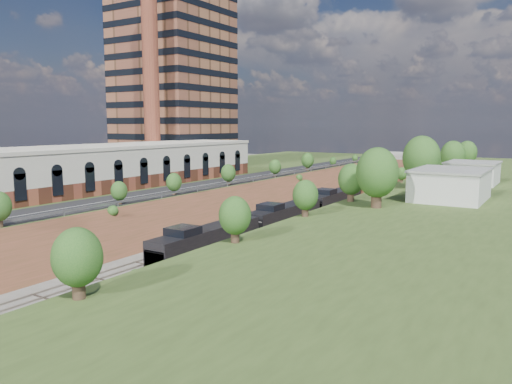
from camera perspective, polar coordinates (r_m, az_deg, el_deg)
The scene contains 16 objects.
platform_left at distance 107.40m, azimuth -8.96°, elevation 0.75°, with size 44.00×180.00×5.00m, color #394E20.
embankment_left at distance 94.94m, azimuth 1.17°, elevation -1.60°, with size 7.07×180.00×7.07m, color brown.
embankment_right at distance 85.96m, azimuth 13.89°, elevation -2.81°, with size 7.07×180.00×7.07m, color brown.
rail_left_track at distance 90.98m, azimuth 5.73°, elevation -1.99°, with size 1.58×180.00×0.18m, color gray.
rail_right_track at distance 88.84m, azimuth 8.74°, elevation -2.28°, with size 1.58×180.00×0.18m, color gray.
road at distance 96.62m, azimuth -1.11°, elevation 1.59°, with size 8.00×180.00×0.10m, color black.
guardrail at distance 94.23m, azimuth 0.91°, elevation 1.74°, with size 0.10×171.00×0.70m.
commercial_building at distance 87.65m, azimuth -16.00°, elevation 2.93°, with size 14.30×62.30×7.00m.
highrise_tower at distance 124.12m, azimuth -9.50°, elevation 15.73°, with size 22.00×22.00×53.90m.
smokestack at distance 106.11m, azimuth -11.93°, elevation 12.77°, with size 3.20×3.20×40.00m, color brown.
overpass at distance 147.58m, azimuth 17.41°, elevation 3.32°, with size 24.50×8.30×7.40m.
white_building_near at distance 74.21m, azimuth 21.33°, elevation 0.70°, with size 9.00×12.00×4.00m, color silver.
white_building_far at distance 95.91m, azimuth 23.49°, elevation 1.95°, with size 8.00×10.00×3.60m, color silver.
tree_right_large at distance 63.98m, azimuth 13.68°, elevation 2.11°, with size 5.25×5.25×7.61m.
tree_left_crest at distance 63.90m, azimuth -18.14°, elevation -0.18°, with size 2.45×2.45×3.55m.
freight_train at distance 134.59m, azimuth 17.04°, elevation 1.93°, with size 2.93×181.03×4.55m.
Camera 1 is at (36.90, -20.51, 15.43)m, focal length 35.00 mm.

